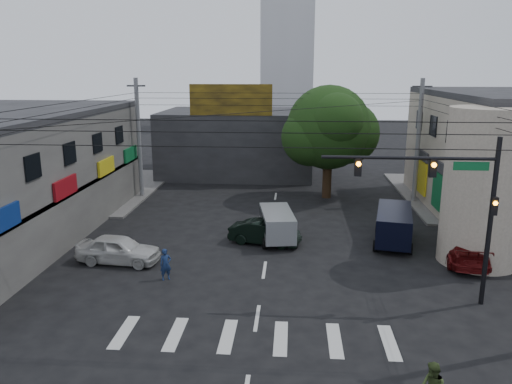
# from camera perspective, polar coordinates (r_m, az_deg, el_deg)

# --- Properties ---
(ground) EXTENTS (160.00, 160.00, 0.00)m
(ground) POSITION_cam_1_polar(r_m,az_deg,el_deg) (23.50, 0.67, -10.77)
(ground) COLOR black
(ground) RESTS_ON ground
(sidewalk_far_left) EXTENTS (16.00, 16.00, 0.15)m
(sidewalk_far_left) POSITION_cam_1_polar(r_m,az_deg,el_deg) (44.89, -21.32, 0.37)
(sidewalk_far_left) COLOR #514F4C
(sidewalk_far_left) RESTS_ON ground
(sidewalk_far_right) EXTENTS (16.00, 16.00, 0.15)m
(sidewalk_far_right) POSITION_cam_1_polar(r_m,az_deg,el_deg) (43.80, 26.55, -0.47)
(sidewalk_far_right) COLOR #514F4C
(sidewalk_far_right) RESTS_ON ground
(corner_column) EXTENTS (4.00, 4.00, 8.00)m
(corner_column) POSITION_cam_1_polar(r_m,az_deg,el_deg) (27.71, 24.61, 0.51)
(corner_column) COLOR gray
(corner_column) RESTS_ON ground
(building_far) EXTENTS (14.00, 10.00, 6.00)m
(building_far) POSITION_cam_1_polar(r_m,az_deg,el_deg) (48.11, -2.10, 5.70)
(building_far) COLOR #232326
(building_far) RESTS_ON ground
(billboard) EXTENTS (7.00, 0.30, 2.60)m
(billboard) POSITION_cam_1_polar(r_m,az_deg,el_deg) (42.83, -2.89, 10.48)
(billboard) COLOR olive
(billboard) RESTS_ON building_far
(street_tree) EXTENTS (6.40, 6.40, 8.70)m
(street_tree) POSITION_cam_1_polar(r_m,az_deg,el_deg) (38.66, 8.31, 7.28)
(street_tree) COLOR black
(street_tree) RESTS_ON ground
(traffic_gantry) EXTENTS (7.10, 0.35, 7.20)m
(traffic_gantry) POSITION_cam_1_polar(r_m,az_deg,el_deg) (21.90, 21.42, -0.21)
(traffic_gantry) COLOR black
(traffic_gantry) RESTS_ON ground
(utility_pole_far_left) EXTENTS (0.32, 0.32, 9.20)m
(utility_pole_far_left) POSITION_cam_1_polar(r_m,az_deg,el_deg) (39.50, -13.23, 5.92)
(utility_pole_far_left) COLOR #59595B
(utility_pole_far_left) RESTS_ON ground
(utility_pole_far_right) EXTENTS (0.32, 0.32, 9.20)m
(utility_pole_far_right) POSITION_cam_1_polar(r_m,az_deg,el_deg) (38.78, 18.03, 5.47)
(utility_pole_far_right) COLOR #59595B
(utility_pole_far_right) RESTS_ON ground
(dark_sedan) EXTENTS (3.37, 4.76, 1.34)m
(dark_sedan) POSITION_cam_1_polar(r_m,az_deg,el_deg) (28.72, 1.01, -4.67)
(dark_sedan) COLOR black
(dark_sedan) RESTS_ON ground
(white_compact) EXTENTS (2.59, 4.66, 1.47)m
(white_compact) POSITION_cam_1_polar(r_m,az_deg,el_deg) (26.94, -15.45, -6.32)
(white_compact) COLOR beige
(white_compact) RESTS_ON ground
(maroon_sedan) EXTENTS (3.49, 5.63, 1.46)m
(maroon_sedan) POSITION_cam_1_polar(r_m,az_deg,el_deg) (28.35, 22.68, -5.90)
(maroon_sedan) COLOR #500B0C
(maroon_sedan) RESTS_ON ground
(silver_minivan) EXTENTS (4.62, 2.96, 1.76)m
(silver_minivan) POSITION_cam_1_polar(r_m,az_deg,el_deg) (29.26, 2.42, -3.90)
(silver_minivan) COLOR gray
(silver_minivan) RESTS_ON ground
(navy_van) EXTENTS (5.64, 3.74, 1.97)m
(navy_van) POSITION_cam_1_polar(r_m,az_deg,el_deg) (29.85, 15.46, -3.83)
(navy_van) COLOR black
(navy_van) RESTS_ON ground
(traffic_officer) EXTENTS (0.87, 0.85, 1.53)m
(traffic_officer) POSITION_cam_1_polar(r_m,az_deg,el_deg) (24.34, -10.29, -8.15)
(traffic_officer) COLOR #16264D
(traffic_officer) RESTS_ON ground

